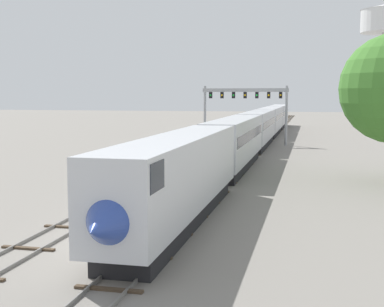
# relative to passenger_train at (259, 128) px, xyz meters

# --- Properties ---
(ground_plane) EXTENTS (400.00, 400.00, 0.00)m
(ground_plane) POSITION_rel_passenger_train_xyz_m (-2.00, -48.37, -2.61)
(ground_plane) COLOR gray
(track_main) EXTENTS (2.60, 200.00, 0.16)m
(track_main) POSITION_rel_passenger_train_xyz_m (0.00, 11.63, -2.54)
(track_main) COLOR slate
(track_main) RESTS_ON ground
(track_near) EXTENTS (2.60, 160.00, 0.16)m
(track_near) POSITION_rel_passenger_train_xyz_m (-5.50, -8.37, -2.54)
(track_near) COLOR slate
(track_near) RESTS_ON ground
(passenger_train) EXTENTS (3.04, 109.29, 4.80)m
(passenger_train) POSITION_rel_passenger_train_xyz_m (0.00, 0.00, 0.00)
(passenger_train) COLOR silver
(passenger_train) RESTS_ON ground
(signal_gantry) EXTENTS (12.10, 0.49, 8.26)m
(signal_gantry) POSITION_rel_passenger_train_xyz_m (-2.25, 2.81, 3.51)
(signal_gantry) COLOR #999BA0
(signal_gantry) RESTS_ON ground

